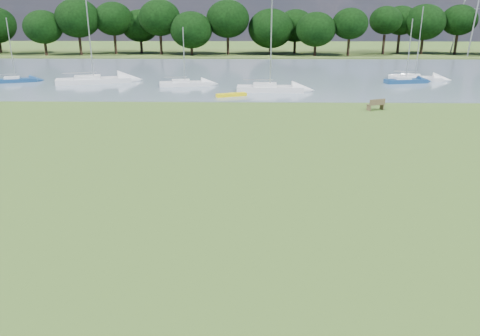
{
  "coord_description": "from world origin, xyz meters",
  "views": [
    {
      "loc": [
        1.31,
        -21.92,
        8.41
      ],
      "look_at": [
        0.9,
        -2.0,
        1.61
      ],
      "focal_mm": 35.0,
      "sensor_mm": 36.0,
      "label": 1
    }
  ],
  "objects_px": {
    "sailboat_1": "(414,76)",
    "kayak": "(231,95)",
    "sailboat_4": "(405,79)",
    "riverbank_bench": "(376,104)",
    "sailboat_3": "(269,86)",
    "sailboat_0": "(15,79)",
    "sailboat_6": "(93,79)",
    "sailboat_7": "(184,82)"
  },
  "relations": [
    {
      "from": "sailboat_1",
      "to": "kayak",
      "type": "bearing_deg",
      "value": -136.28
    },
    {
      "from": "riverbank_bench",
      "to": "sailboat_6",
      "type": "bearing_deg",
      "value": 129.85
    },
    {
      "from": "riverbank_bench",
      "to": "sailboat_0",
      "type": "relative_size",
      "value": 0.23
    },
    {
      "from": "sailboat_1",
      "to": "sailboat_3",
      "type": "height_order",
      "value": "sailboat_3"
    },
    {
      "from": "sailboat_7",
      "to": "kayak",
      "type": "bearing_deg",
      "value": -59.06
    },
    {
      "from": "sailboat_4",
      "to": "sailboat_6",
      "type": "relative_size",
      "value": 0.79
    },
    {
      "from": "sailboat_6",
      "to": "sailboat_4",
      "type": "bearing_deg",
      "value": -16.97
    },
    {
      "from": "sailboat_0",
      "to": "sailboat_6",
      "type": "height_order",
      "value": "sailboat_6"
    },
    {
      "from": "riverbank_bench",
      "to": "sailboat_3",
      "type": "height_order",
      "value": "sailboat_3"
    },
    {
      "from": "kayak",
      "to": "sailboat_1",
      "type": "relative_size",
      "value": 0.36
    },
    {
      "from": "riverbank_bench",
      "to": "sailboat_7",
      "type": "bearing_deg",
      "value": 121.59
    },
    {
      "from": "sailboat_0",
      "to": "sailboat_7",
      "type": "xyz_separation_m",
      "value": [
        20.67,
        -2.29,
        -0.01
      ]
    },
    {
      "from": "kayak",
      "to": "sailboat_3",
      "type": "relative_size",
      "value": 0.29
    },
    {
      "from": "sailboat_6",
      "to": "sailboat_7",
      "type": "bearing_deg",
      "value": -27.99
    },
    {
      "from": "sailboat_0",
      "to": "sailboat_6",
      "type": "relative_size",
      "value": 0.8
    },
    {
      "from": "sailboat_1",
      "to": "sailboat_0",
      "type": "bearing_deg",
      "value": -161.01
    },
    {
      "from": "sailboat_1",
      "to": "sailboat_7",
      "type": "bearing_deg",
      "value": -153.8
    },
    {
      "from": "sailboat_3",
      "to": "sailboat_7",
      "type": "bearing_deg",
      "value": 160.33
    },
    {
      "from": "kayak",
      "to": "sailboat_1",
      "type": "bearing_deg",
      "value": 5.51
    },
    {
      "from": "sailboat_0",
      "to": "kayak",
      "type": "bearing_deg",
      "value": -39.08
    },
    {
      "from": "kayak",
      "to": "sailboat_3",
      "type": "distance_m",
      "value": 4.95
    },
    {
      "from": "riverbank_bench",
      "to": "sailboat_1",
      "type": "bearing_deg",
      "value": 39.47
    },
    {
      "from": "riverbank_bench",
      "to": "sailboat_3",
      "type": "bearing_deg",
      "value": 110.56
    },
    {
      "from": "kayak",
      "to": "sailboat_6",
      "type": "xyz_separation_m",
      "value": [
        -16.79,
        8.66,
        0.35
      ]
    },
    {
      "from": "sailboat_4",
      "to": "sailboat_6",
      "type": "height_order",
      "value": "sailboat_6"
    },
    {
      "from": "riverbank_bench",
      "to": "kayak",
      "type": "relative_size",
      "value": 0.54
    },
    {
      "from": "sailboat_1",
      "to": "sailboat_4",
      "type": "xyz_separation_m",
      "value": [
        -1.95,
        -2.69,
        0.03
      ]
    },
    {
      "from": "sailboat_4",
      "to": "sailboat_1",
      "type": "bearing_deg",
      "value": 43.37
    },
    {
      "from": "sailboat_3",
      "to": "sailboat_6",
      "type": "relative_size",
      "value": 1.13
    },
    {
      "from": "riverbank_bench",
      "to": "sailboat_4",
      "type": "relative_size",
      "value": 0.23
    },
    {
      "from": "sailboat_1",
      "to": "sailboat_4",
      "type": "bearing_deg",
      "value": -110.43
    },
    {
      "from": "kayak",
      "to": "sailboat_6",
      "type": "relative_size",
      "value": 0.33
    },
    {
      "from": "sailboat_4",
      "to": "sailboat_6",
      "type": "distance_m",
      "value": 37.08
    },
    {
      "from": "sailboat_1",
      "to": "sailboat_3",
      "type": "bearing_deg",
      "value": -138.42
    },
    {
      "from": "sailboat_4",
      "to": "sailboat_7",
      "type": "height_order",
      "value": "sailboat_4"
    },
    {
      "from": "kayak",
      "to": "sailboat_0",
      "type": "bearing_deg",
      "value": 138.46
    },
    {
      "from": "riverbank_bench",
      "to": "sailboat_0",
      "type": "xyz_separation_m",
      "value": [
        -39.18,
        15.26,
        -0.03
      ]
    },
    {
      "from": "sailboat_0",
      "to": "sailboat_4",
      "type": "relative_size",
      "value": 1.01
    },
    {
      "from": "riverbank_bench",
      "to": "sailboat_3",
      "type": "relative_size",
      "value": 0.16
    },
    {
      "from": "sailboat_3",
      "to": "sailboat_4",
      "type": "xyz_separation_m",
      "value": [
        16.34,
        6.27,
        -0.1
      ]
    },
    {
      "from": "riverbank_bench",
      "to": "sailboat_7",
      "type": "relative_size",
      "value": 0.26
    },
    {
      "from": "riverbank_bench",
      "to": "sailboat_0",
      "type": "distance_m",
      "value": 42.05
    }
  ]
}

